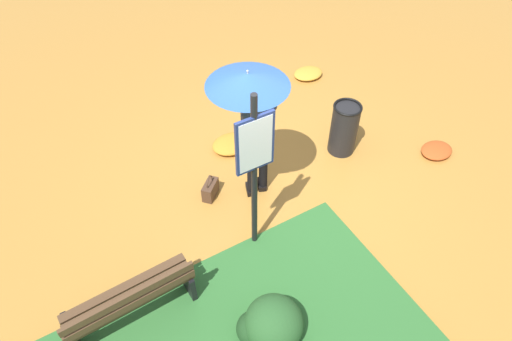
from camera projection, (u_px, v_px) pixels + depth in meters
ground_plane at (273, 187)px, 6.49m from camera, size 18.00×18.00×0.00m
person_with_umbrella at (252, 104)px, 5.29m from camera, size 0.96×0.96×2.04m
info_sign_post at (255, 161)px, 4.79m from camera, size 0.44×0.07×2.30m
handbag at (210, 189)px, 6.28m from camera, size 0.32×0.30×0.37m
park_bench at (131, 302)px, 4.81m from camera, size 1.40×0.42×0.75m
trash_bin at (344, 128)px, 6.73m from camera, size 0.42×0.42×0.83m
shrub_cluster at (270, 324)px, 4.79m from camera, size 0.69×0.62×0.56m
leaf_pile_near_person at (308, 73)px, 8.34m from camera, size 0.54×0.43×0.12m
leaf_pile_by_bench at (231, 144)px, 7.01m from camera, size 0.61×0.49×0.13m
leaf_pile_far_path at (437, 150)px, 6.93m from camera, size 0.50×0.40×0.11m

